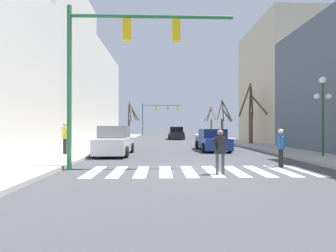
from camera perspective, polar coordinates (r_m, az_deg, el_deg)
ground_plane at (r=10.43m, az=6.94°, el=-9.57°), size 240.00×240.00×0.00m
sidewalk_left at (r=11.57m, az=-29.11°, el=-8.24°), size 2.84×90.00×0.15m
building_row_left at (r=26.06m, az=-23.80°, el=8.84°), size 6.00×37.95×13.50m
building_row_right at (r=22.93m, az=32.73°, el=9.55°), size 6.00×28.25×12.35m
crosswalk_stripes at (r=10.23m, az=7.12°, el=-9.75°), size 8.55×2.60×0.01m
traffic_signal_near at (r=11.02m, az=-11.18°, el=15.68°), size 6.61×0.28×6.51m
traffic_signal_far at (r=53.65m, az=-2.39°, el=3.22°), size 8.00×0.28×6.50m
street_lamp_right_corner at (r=16.28m, az=30.63°, el=4.95°), size 0.95×0.36×4.23m
car_parked_right_near at (r=35.73m, az=1.78°, el=-1.63°), size 2.11×4.79×1.70m
car_driving_away_lane at (r=19.10m, az=9.61°, el=-3.10°), size 2.00×4.87×1.54m
car_driving_toward_lane at (r=16.11m, az=-11.51°, el=-3.34°), size 1.97×4.63×1.75m
pedestrian_near_right_corner at (r=12.08m, az=23.35°, el=-3.70°), size 0.27×0.70×1.62m
pedestrian_waiting_at_curb at (r=16.04m, az=-21.54°, el=-1.87°), size 0.49×0.71×1.82m
pedestrian_crossing_street at (r=9.51m, az=11.28°, el=-4.74°), size 0.64×0.40×1.60m
street_tree_right_mid at (r=36.06m, az=12.00°, el=1.12°), size 2.38×1.69×5.22m
street_tree_left_near at (r=44.13m, az=-8.19°, el=1.43°), size 2.13×1.84×5.75m
street_tree_right_far at (r=45.17m, az=9.35°, el=0.83°), size 1.84×3.52×5.10m
street_tree_right_near at (r=25.70m, az=17.58°, el=2.16°), size 2.24×3.26×5.64m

